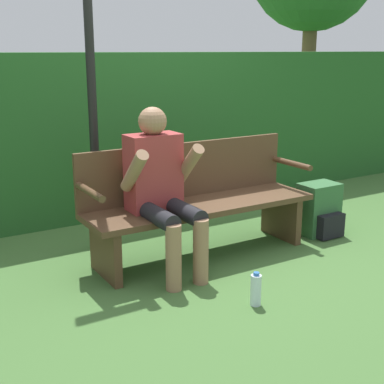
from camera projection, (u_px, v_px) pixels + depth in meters
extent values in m
plane|color=#426B33|center=(201.00, 255.00, 4.32)|extent=(40.00, 40.00, 0.00)
cube|color=#235623|center=(120.00, 133.00, 5.40)|extent=(12.00, 0.59, 1.58)
cube|color=#513823|center=(202.00, 206.00, 4.21)|extent=(1.88, 0.52, 0.05)
cube|color=#513823|center=(186.00, 170.00, 4.34)|extent=(1.88, 0.04, 0.45)
cube|color=#513823|center=(105.00, 252.00, 3.85)|extent=(0.06, 0.47, 0.39)
cube|color=#513823|center=(281.00, 216.00, 4.68)|extent=(0.06, 0.47, 0.39)
cylinder|color=#513823|center=(90.00, 192.00, 3.69)|extent=(0.05, 0.47, 0.05)
cylinder|color=#513823|center=(292.00, 163.00, 4.60)|extent=(0.05, 0.47, 0.05)
cube|color=#993333|center=(153.00, 172.00, 3.97)|extent=(0.40, 0.22, 0.57)
sphere|color=#997051|center=(152.00, 121.00, 3.88)|extent=(0.21, 0.21, 0.21)
cylinder|color=black|center=(156.00, 215.00, 3.78)|extent=(0.13, 0.49, 0.13)
cylinder|color=black|center=(183.00, 211.00, 3.89)|extent=(0.13, 0.49, 0.13)
cylinder|color=#997051|center=(174.00, 258.00, 3.64)|extent=(0.11, 0.11, 0.47)
cylinder|color=#997051|center=(201.00, 252.00, 3.75)|extent=(0.11, 0.11, 0.47)
cylinder|color=#997051|center=(134.00, 171.00, 3.73)|extent=(0.09, 0.35, 0.35)
cylinder|color=#997051|center=(189.00, 164.00, 3.95)|extent=(0.09, 0.35, 0.35)
cube|color=#336638|center=(318.00, 209.00, 4.78)|extent=(0.34, 0.24, 0.46)
cube|color=black|center=(331.00, 226.00, 4.67)|extent=(0.26, 0.09, 0.21)
cylinder|color=silver|center=(256.00, 290.00, 3.45)|extent=(0.07, 0.07, 0.21)
cylinder|color=#2D66B2|center=(256.00, 274.00, 3.42)|extent=(0.04, 0.04, 0.02)
cylinder|color=black|center=(92.00, 92.00, 4.13)|extent=(0.07, 0.07, 2.58)
cylinder|color=brown|center=(307.00, 80.00, 8.65)|extent=(0.23, 0.23, 2.27)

